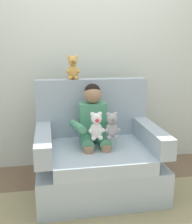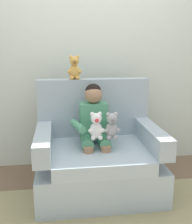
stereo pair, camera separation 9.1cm
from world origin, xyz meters
name	(u,v)px [view 2 (the right image)]	position (x,y,z in m)	size (l,w,h in m)	color
ground_plane	(98,190)	(0.00, 0.00, 0.00)	(8.00, 8.00, 0.00)	brown
back_wall	(89,53)	(0.00, 0.75, 1.30)	(6.00, 0.10, 2.60)	silver
armchair	(98,157)	(0.00, 0.05, 0.33)	(1.15, 0.89, 1.05)	#9EADBC
seated_child	(94,123)	(-0.03, 0.07, 0.67)	(0.45, 0.39, 0.82)	#4C9370
plush_grey	(112,126)	(0.11, -0.09, 0.68)	(0.15, 0.12, 0.24)	#9E9EA3
plush_white	(96,126)	(-0.03, -0.08, 0.68)	(0.15, 0.12, 0.25)	white
plush_honey_on_backrest	(74,68)	(-0.19, 0.37, 1.16)	(0.14, 0.12, 0.24)	gold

